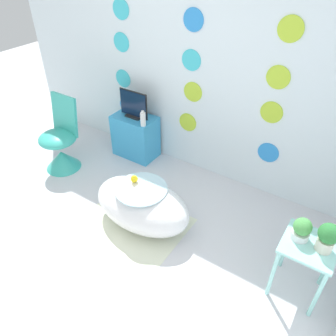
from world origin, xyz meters
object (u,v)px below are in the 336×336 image
(bathtub, at_px, (142,205))
(tv, at_px, (134,106))
(potted_plant_right, at_px, (328,237))
(vase, at_px, (143,119))
(potted_plant_left, at_px, (302,229))
(chair, at_px, (61,148))

(bathtub, distance_m, tv, 1.31)
(bathtub, height_order, potted_plant_right, potted_plant_right)
(bathtub, relative_size, vase, 5.42)
(potted_plant_left, relative_size, potted_plant_right, 0.78)
(bathtub, relative_size, chair, 1.14)
(potted_plant_left, xyz_separation_m, potted_plant_right, (0.17, -0.01, 0.04))
(vase, height_order, potted_plant_left, same)
(vase, xyz_separation_m, potted_plant_left, (1.99, -0.72, 0.01))
(bathtub, bearing_deg, potted_plant_right, 2.77)
(vase, xyz_separation_m, potted_plant_right, (2.16, -0.74, 0.05))
(potted_plant_left, bearing_deg, chair, 177.43)
(chair, distance_m, potted_plant_right, 2.99)
(chair, height_order, potted_plant_right, chair)
(tv, distance_m, vase, 0.26)
(bathtub, distance_m, potted_plant_right, 1.64)
(bathtub, height_order, chair, chair)
(vase, relative_size, potted_plant_right, 0.79)
(vase, height_order, potted_plant_right, potted_plant_right)
(tv, bearing_deg, bathtub, -49.19)
(potted_plant_right, bearing_deg, bathtub, -177.23)
(vase, bearing_deg, tv, 152.85)
(bathtub, bearing_deg, tv, 130.81)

